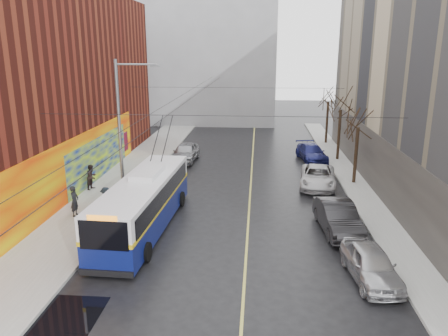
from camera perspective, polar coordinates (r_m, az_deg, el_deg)
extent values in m
plane|color=black|center=(18.00, -2.47, -16.79)|extent=(140.00, 140.00, 0.00)
cube|color=gray|center=(30.40, -14.85, -3.40)|extent=(4.00, 60.00, 0.15)
cube|color=gray|center=(29.59, 18.11, -4.18)|extent=(2.00, 60.00, 0.15)
cube|color=#BFB74C|center=(30.66, 3.47, -2.88)|extent=(0.12, 50.00, 0.01)
cube|color=yellow|center=(28.81, -20.07, -0.86)|extent=(0.08, 28.00, 4.00)
cube|color=#04168D|center=(34.24, -15.89, 1.27)|extent=(0.06, 12.00, 3.20)
cube|color=#4C4742|center=(31.14, 19.30, 0.38)|extent=(0.06, 36.00, 4.00)
cube|color=gray|center=(60.65, -3.12, 14.76)|extent=(20.00, 12.00, 18.00)
cylinder|color=slate|center=(26.92, -13.43, 4.06)|extent=(0.20, 0.20, 9.00)
cube|color=#520B1D|center=(26.87, -12.68, 3.43)|extent=(0.04, 0.60, 1.10)
cylinder|color=slate|center=(26.11, -11.44, 13.13)|extent=(2.40, 0.10, 0.10)
cube|color=slate|center=(25.83, -9.02, 13.00)|extent=(0.50, 0.22, 0.12)
cylinder|color=black|center=(30.85, -6.32, 8.97)|extent=(0.02, 60.00, 0.02)
cylinder|color=black|center=(30.68, -4.46, 8.98)|extent=(0.02, 60.00, 0.02)
cylinder|color=black|center=(21.45, -0.73, 6.84)|extent=(18.00, 0.02, 0.02)
cylinder|color=black|center=(37.31, 1.54, 10.45)|extent=(18.00, 0.02, 0.02)
cylinder|color=black|center=(32.78, 16.83, 1.49)|extent=(0.24, 0.24, 4.20)
cylinder|color=black|center=(39.46, 14.77, 4.11)|extent=(0.24, 0.24, 4.48)
cylinder|color=black|center=(46.27, 13.29, 5.73)|extent=(0.24, 0.24, 4.37)
cube|color=black|center=(17.78, -20.27, -18.26)|extent=(2.42, 3.39, 0.01)
ellipsoid|color=slate|center=(23.76, -6.30, 10.05)|extent=(0.44, 0.20, 0.12)
ellipsoid|color=slate|center=(24.53, -3.81, 12.57)|extent=(0.44, 0.20, 0.12)
ellipsoid|color=slate|center=(28.22, -7.47, 8.52)|extent=(0.44, 0.20, 0.12)
cube|color=#0A1250|center=(24.32, -10.33, -5.85)|extent=(2.90, 11.26, 1.40)
cube|color=silver|center=(23.89, -10.48, -2.93)|extent=(2.90, 11.26, 1.21)
cube|color=gold|center=(24.08, -10.41, -4.30)|extent=(2.94, 11.30, 0.20)
cube|color=black|center=(19.03, -15.47, -8.53)|extent=(2.14, 0.13, 1.30)
cube|color=black|center=(29.08, -7.22, 0.22)|extent=(2.14, 0.13, 1.12)
cube|color=black|center=(24.31, -13.24, -3.00)|extent=(0.48, 10.23, 0.93)
cube|color=black|center=(23.59, -7.62, -3.28)|extent=(0.48, 10.23, 0.93)
cube|color=silver|center=(24.52, -9.92, -0.61)|extent=(1.42, 2.85, 0.28)
cube|color=black|center=(19.75, -15.15, -13.15)|extent=(2.42, 0.22, 0.28)
cylinder|color=black|center=(21.69, -16.31, -10.14)|extent=(0.32, 0.94, 0.93)
cylinder|color=black|center=(20.89, -10.08, -10.75)|extent=(0.32, 0.94, 0.93)
cylinder|color=black|center=(28.15, -10.43, -3.81)|extent=(0.32, 0.94, 0.93)
cylinder|color=black|center=(27.53, -5.61, -4.05)|extent=(0.32, 0.94, 0.93)
cylinder|color=black|center=(27.34, -8.76, 4.00)|extent=(0.20, 3.23, 2.29)
cylinder|color=black|center=(27.17, -7.43, 3.98)|extent=(0.20, 3.23, 2.29)
imported|color=#B5B5BA|center=(19.97, 18.64, -11.80)|extent=(2.19, 4.45, 1.46)
imported|color=black|center=(24.38, 14.64, -6.25)|extent=(2.18, 5.05, 1.62)
imported|color=silver|center=(31.88, 12.14, -1.12)|extent=(3.02, 5.49, 1.46)
imported|color=navy|center=(39.26, 11.36, 1.98)|extent=(2.79, 5.15, 1.42)
imported|color=#98989C|center=(38.38, -5.07, 2.07)|extent=(2.23, 4.85, 1.61)
imported|color=black|center=(26.74, -18.93, -4.11)|extent=(0.46, 0.67, 1.80)
imported|color=black|center=(31.44, -16.88, -1.12)|extent=(0.84, 0.98, 1.75)
imported|color=black|center=(26.45, -15.13, -4.17)|extent=(1.24, 1.05, 1.66)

